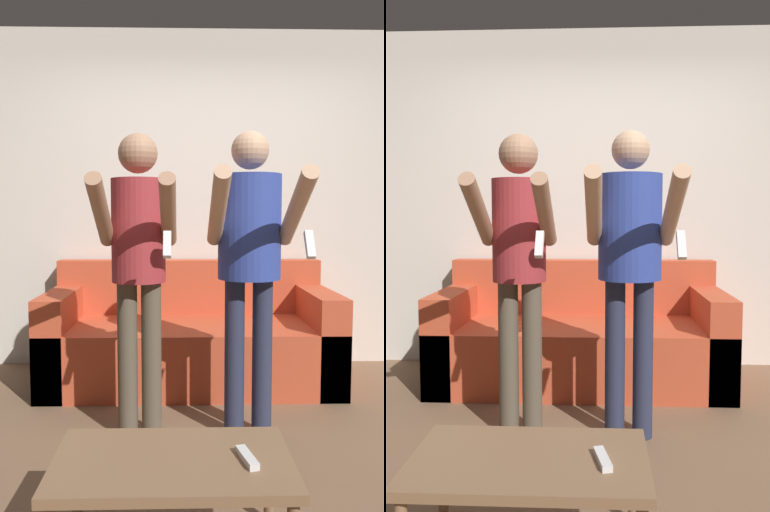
# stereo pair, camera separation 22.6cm
# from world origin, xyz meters

# --- Properties ---
(ground_plane) EXTENTS (14.00, 14.00, 0.00)m
(ground_plane) POSITION_xyz_m (0.00, 0.00, 0.00)
(ground_plane) COLOR brown
(wall_back) EXTENTS (6.40, 0.06, 2.70)m
(wall_back) POSITION_xyz_m (0.00, 1.71, 1.35)
(wall_back) COLOR silver
(wall_back) RESTS_ON ground_plane
(couch) EXTENTS (2.07, 0.90, 0.87)m
(couch) POSITION_xyz_m (-0.15, 1.23, 0.30)
(couch) COLOR #C64C2D
(couch) RESTS_ON ground_plane
(person_standing_left) EXTENTS (0.41, 0.63, 1.66)m
(person_standing_left) POSITION_xyz_m (-0.45, 0.28, 1.02)
(person_standing_left) COLOR brown
(person_standing_left) RESTS_ON ground_plane
(person_standing_right) EXTENTS (0.46, 0.75, 1.67)m
(person_standing_right) POSITION_xyz_m (0.15, 0.27, 1.05)
(person_standing_right) COLOR #282D47
(person_standing_right) RESTS_ON ground_plane
(coffee_table) EXTENTS (0.84, 0.50, 0.37)m
(coffee_table) POSITION_xyz_m (-0.25, -0.71, 0.33)
(coffee_table) COLOR #846042
(coffee_table) RESTS_ON ground_plane
(remote_on_table) EXTENTS (0.07, 0.15, 0.02)m
(remote_on_table) POSITION_xyz_m (0.01, -0.74, 0.39)
(remote_on_table) COLOR white
(remote_on_table) RESTS_ON coffee_table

